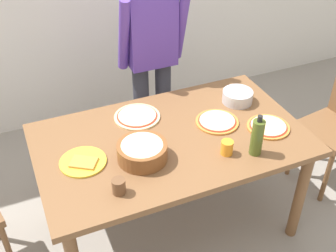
{
  "coord_description": "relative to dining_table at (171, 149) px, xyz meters",
  "views": [
    {
      "loc": [
        -0.8,
        -1.83,
        2.31
      ],
      "look_at": [
        0.0,
        0.05,
        0.81
      ],
      "focal_mm": 45.43,
      "sensor_mm": 36.0,
      "label": 1
    }
  ],
  "objects": [
    {
      "name": "cup_orange",
      "position": [
        0.23,
        -0.26,
        0.13
      ],
      "size": [
        0.07,
        0.07,
        0.08
      ],
      "primitive_type": "cylinder",
      "color": "orange",
      "rests_on": "dining_table"
    },
    {
      "name": "popcorn_bowl",
      "position": [
        -0.22,
        -0.12,
        0.15
      ],
      "size": [
        0.28,
        0.28,
        0.11
      ],
      "color": "brown",
      "rests_on": "dining_table"
    },
    {
      "name": "plate_with_slice",
      "position": [
        -0.54,
        -0.02,
        0.1
      ],
      "size": [
        0.26,
        0.26,
        0.02
      ],
      "color": "gold",
      "rests_on": "dining_table"
    },
    {
      "name": "pizza_second_cooked",
      "position": [
        0.58,
        -0.15,
        0.1
      ],
      "size": [
        0.26,
        0.26,
        0.02
      ],
      "color": "#C67A33",
      "rests_on": "dining_table"
    },
    {
      "name": "pizza_raw_on_board",
      "position": [
        -0.12,
        0.27,
        0.1
      ],
      "size": [
        0.29,
        0.29,
        0.02
      ],
      "color": "beige",
      "rests_on": "dining_table"
    },
    {
      "name": "cup_small_brown",
      "position": [
        -0.42,
        -0.31,
        0.13
      ],
      "size": [
        0.07,
        0.07,
        0.08
      ],
      "primitive_type": "cylinder",
      "color": "brown",
      "rests_on": "dining_table"
    },
    {
      "name": "olive_oil_bottle",
      "position": [
        0.38,
        -0.32,
        0.2
      ],
      "size": [
        0.07,
        0.07,
        0.26
      ],
      "color": "#47561E",
      "rests_on": "dining_table"
    },
    {
      "name": "person_cook",
      "position": [
        0.17,
        0.76,
        0.27
      ],
      "size": [
        0.49,
        0.25,
        1.62
      ],
      "color": "#2D2D38",
      "rests_on": "ground"
    },
    {
      "name": "dining_table",
      "position": [
        0.0,
        0.0,
        0.0
      ],
      "size": [
        1.6,
        0.96,
        0.76
      ],
      "color": "brown",
      "rests_on": "ground"
    },
    {
      "name": "pizza_cooked_on_tray",
      "position": [
        0.32,
        0.03,
        0.1
      ],
      "size": [
        0.27,
        0.27,
        0.02
      ],
      "color": "#C67A33",
      "rests_on": "dining_table"
    },
    {
      "name": "mixing_bowl_steel",
      "position": [
        0.56,
        0.19,
        0.13
      ],
      "size": [
        0.2,
        0.2,
        0.08
      ],
      "color": "#B7B7BC",
      "rests_on": "dining_table"
    },
    {
      "name": "ground",
      "position": [
        0.0,
        0.0,
        -0.67
      ],
      "size": [
        8.0,
        8.0,
        0.0
      ],
      "primitive_type": "plane",
      "color": "gray"
    }
  ]
}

